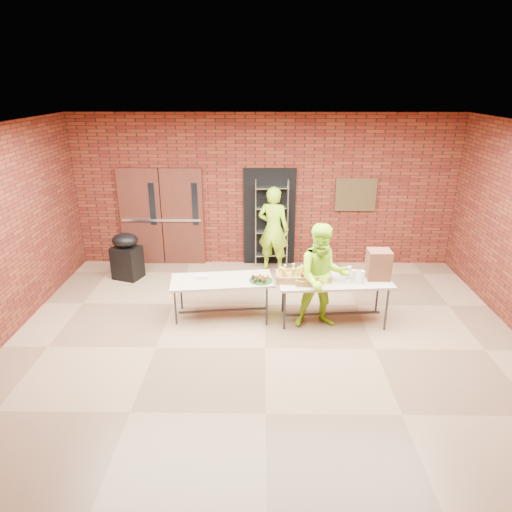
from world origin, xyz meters
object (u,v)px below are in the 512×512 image
at_px(wire_rack, 272,224).
at_px(covered_grill, 127,256).
at_px(volunteer_man, 322,277).
at_px(volunteer_woman, 273,229).
at_px(coffee_dispenser, 378,264).
at_px(table_left, 222,283).
at_px(table_right, 334,283).

distance_m(wire_rack, covered_grill, 3.05).
bearing_deg(volunteer_man, volunteer_woman, 102.03).
xyz_separation_m(coffee_dispenser, covered_grill, (-4.62, 1.66, -0.52)).
height_order(table_left, table_right, table_right).
bearing_deg(table_right, coffee_dispenser, 1.28).
relative_size(table_left, coffee_dispenser, 3.64).
relative_size(covered_grill, volunteer_woman, 0.53).
relative_size(wire_rack, table_right, 1.00).
relative_size(wire_rack, table_left, 1.07).
distance_m(table_left, coffee_dispenser, 2.58).
bearing_deg(coffee_dispenser, wire_rack, 125.62).
relative_size(table_right, volunteer_woman, 1.05).
xyz_separation_m(wire_rack, table_right, (0.98, -2.44, -0.25)).
bearing_deg(table_right, wire_rack, 107.41).
distance_m(covered_grill, volunteer_woman, 3.03).
xyz_separation_m(volunteer_woman, volunteer_man, (0.73, -2.37, -0.03)).
distance_m(table_left, table_right, 1.85).
height_order(table_left, coffee_dispenser, coffee_dispenser).
relative_size(table_left, table_right, 0.93).
xyz_separation_m(table_right, coffee_dispenser, (0.72, 0.07, 0.30)).
xyz_separation_m(table_left, covered_grill, (-2.07, 1.62, -0.16)).
bearing_deg(coffee_dispenser, volunteer_man, -166.11).
bearing_deg(coffee_dispenser, table_left, 179.19).
relative_size(wire_rack, volunteer_woman, 1.05).
bearing_deg(covered_grill, table_left, -18.33).
bearing_deg(coffee_dispenser, volunteer_woman, 127.76).
height_order(table_left, covered_grill, covered_grill).
xyz_separation_m(wire_rack, coffee_dispenser, (1.69, -2.36, 0.05)).
height_order(table_right, volunteer_woman, volunteer_woman).
height_order(table_right, volunteer_man, volunteer_man).
distance_m(coffee_dispenser, volunteer_man, 0.97).
relative_size(table_left, volunteer_man, 1.01).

